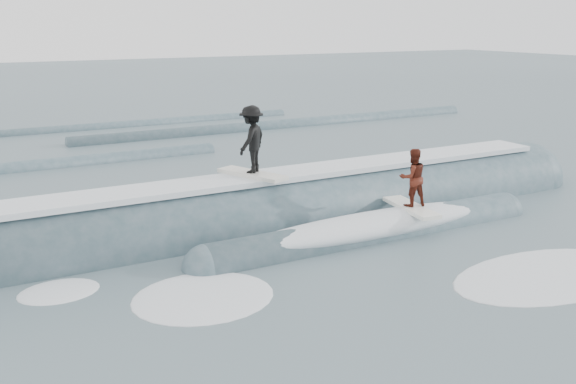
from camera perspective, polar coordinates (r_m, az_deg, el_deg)
ground at (r=13.84m, az=6.28°, el=-7.36°), size 160.00×160.00×0.00m
breaking_wave at (r=17.03m, az=-0.60°, el=-2.80°), size 21.67×4.07×2.58m
surfer_black at (r=16.39m, az=-3.25°, el=4.45°), size 1.27×2.06×1.82m
surfer_red at (r=16.62m, az=11.00°, el=0.87°), size 0.83×2.06×1.59m
whitewater at (r=13.01m, az=9.77°, el=-9.00°), size 12.25×8.20×0.10m
far_swells at (r=29.63m, az=-12.89°, el=4.45°), size 38.93×8.65×0.80m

